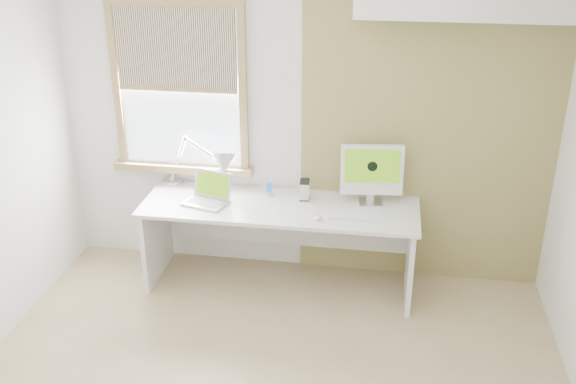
% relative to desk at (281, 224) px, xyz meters
% --- Properties ---
extents(room, '(4.04, 3.54, 2.64)m').
position_rel_desk_xyz_m(room, '(0.12, -1.44, 0.77)').
color(room, tan).
rests_on(room, ground).
extents(accent_wall, '(2.00, 0.02, 2.60)m').
position_rel_desk_xyz_m(accent_wall, '(1.12, 0.30, 0.77)').
color(accent_wall, olive).
rests_on(accent_wall, room).
extents(window, '(1.20, 0.14, 1.42)m').
position_rel_desk_xyz_m(window, '(-0.88, 0.27, 1.01)').
color(window, olive).
rests_on(window, room).
extents(desk, '(2.20, 0.70, 0.73)m').
position_rel_desk_xyz_m(desk, '(0.00, 0.00, 0.00)').
color(desk, silver).
rests_on(desk, room).
extents(desk_lamp, '(0.74, 0.43, 0.44)m').
position_rel_desk_xyz_m(desk_lamp, '(-0.58, 0.12, 0.43)').
color(desk_lamp, silver).
rests_on(desk_lamp, desk).
extents(laptop, '(0.39, 0.35, 0.23)m').
position_rel_desk_xyz_m(laptop, '(-0.57, -0.08, 0.25)').
color(laptop, silver).
rests_on(laptop, desk).
extents(phone_dock, '(0.08, 0.08, 0.13)m').
position_rel_desk_xyz_m(phone_dock, '(-0.12, 0.12, 0.23)').
color(phone_dock, silver).
rests_on(phone_dock, desk).
extents(external_drive, '(0.09, 0.13, 0.16)m').
position_rel_desk_xyz_m(external_drive, '(0.18, 0.10, 0.27)').
color(external_drive, silver).
rests_on(external_drive, desk).
extents(imac, '(0.50, 0.18, 0.48)m').
position_rel_desk_xyz_m(imac, '(0.71, 0.11, 0.47)').
color(imac, silver).
rests_on(imac, desk).
extents(keyboard, '(0.43, 0.12, 0.02)m').
position_rel_desk_xyz_m(keyboard, '(0.62, -0.19, 0.20)').
color(keyboard, white).
rests_on(keyboard, desk).
extents(mouse, '(0.06, 0.09, 0.03)m').
position_rel_desk_xyz_m(mouse, '(0.33, -0.26, 0.21)').
color(mouse, white).
rests_on(mouse, desk).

